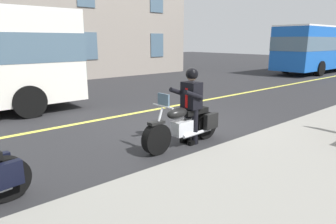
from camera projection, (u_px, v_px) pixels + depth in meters
ground_plane at (175, 127)px, 8.18m from camera, size 80.00×80.00×0.00m
lane_center_stripe at (134, 113)px, 9.66m from camera, size 60.00×0.16×0.01m
motorcycle_main at (185, 126)px, 6.67m from camera, size 2.22×0.65×1.26m
rider_main at (191, 99)px, 6.66m from camera, size 0.64×0.57×1.74m
bus_near at (325, 47)px, 22.35m from camera, size 11.05×2.70×3.30m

